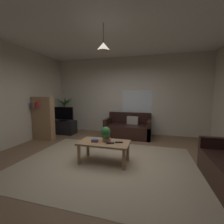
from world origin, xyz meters
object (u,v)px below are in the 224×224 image
Objects in this scene: couch_under_window at (128,129)px; pendant_lamp at (103,47)px; remote_on_table_1 at (119,142)px; tv at (63,114)px; bookshelf_corner at (43,118)px; remote_on_table_0 at (110,143)px; coffee_table at (104,145)px; potted_palm_corner at (65,116)px; book_on_table_1 at (95,140)px; tv_stand at (64,127)px; potted_plant_on_table at (106,134)px; book_on_table_0 at (95,141)px.

pendant_lamp is (-0.19, -2.14, 2.14)m from couch_under_window.
tv reaches higher than remote_on_table_1.
bookshelf_corner is (-2.61, -1.09, 0.44)m from couch_under_window.
pendant_lamp reaches higher than tv.
bookshelf_corner is at bearing -139.12° from remote_on_table_0.
potted_palm_corner reaches higher than coffee_table.
tv is 1.54× the size of pendant_lamp.
coffee_table is at bearing 17.04° from book_on_table_1.
tv_stand reaches higher than coffee_table.
remote_on_table_0 is 0.18× the size of tv_stand.
tv_stand is at bearing 90.00° from tv.
potted_plant_on_table reaches higher than tv_stand.
bookshelf_corner is (-0.19, -0.85, 0.46)m from tv_stand.
book_on_table_1 is 0.14× the size of tv_stand.
couch_under_window reaches higher than book_on_table_1.
pendant_lamp is (0.00, 0.00, 2.03)m from coffee_table.
pendant_lamp reaches higher than remote_on_table_0.
tv_stand reaches higher than book_on_table_0.
book_on_table_0 is 0.52m from remote_on_table_1.
book_on_table_1 is at bearing -26.42° from bookshelf_corner.
couch_under_window is 9.70× the size of remote_on_table_0.
coffee_table is 6.76× the size of remote_on_table_1.
bookshelf_corner is (-2.42, 1.05, 0.34)m from coffee_table.
potted_palm_corner is at bearing 137.25° from potted_plant_on_table.
potted_plant_on_table is 0.23× the size of bookshelf_corner.
pendant_lamp is at bearing -40.34° from tv_stand.
couch_under_window is 1.72× the size of tv_stand.
potted_plant_on_table is at bearing -155.89° from remote_on_table_0.
bookshelf_corner is (-2.23, 1.11, 0.22)m from book_on_table_1.
tv is at bearing 136.68° from book_on_table_0.
couch_under_window is at bearing -3.51° from potted_palm_corner.
book_on_table_1 is 2.83m from tv.
coffee_table is 3.35m from potted_palm_corner.
coffee_table is (-0.19, -2.14, 0.10)m from couch_under_window.
remote_on_table_0 and remote_on_table_1 have the same top height.
remote_on_table_0 is 3.11m from tv.
book_on_table_0 reaches higher than coffee_table.
couch_under_window is 2.15m from coffee_table.
book_on_table_1 is 0.16× the size of tv.
book_on_table_0 is at bearing 92.71° from book_on_table_1.
remote_on_table_0 is at bearing -90.60° from couch_under_window.
couch_under_window is 2.23m from remote_on_table_0.
tv reaches higher than remote_on_table_0.
pendant_lamp reaches higher than book_on_table_1.
tv_stand is 1.08× the size of tv.
bookshelf_corner is at bearing -157.31° from couch_under_window.
book_on_table_0 is 0.43× the size of potted_plant_on_table.
bookshelf_corner reaches higher than book_on_table_1.
coffee_table is 3.35× the size of potted_plant_on_table.
couch_under_window reaches higher than book_on_table_0.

